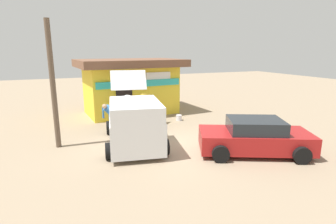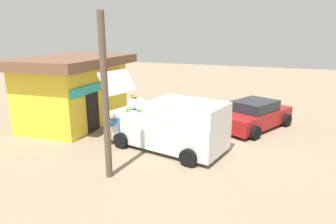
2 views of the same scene
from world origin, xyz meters
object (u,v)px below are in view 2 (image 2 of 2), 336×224
(customer_bending, at_px, (113,125))
(delivery_van, at_px, (170,124))
(parked_sedan, at_px, (254,115))
(unloaded_banana_pile, at_px, (117,130))
(storefront_bar, at_px, (75,89))
(vendor_standing, at_px, (134,112))
(paint_bucket, at_px, (146,116))

(customer_bending, bearing_deg, delivery_van, -76.75)
(parked_sedan, height_order, unloaded_banana_pile, parked_sedan)
(storefront_bar, relative_size, unloaded_banana_pile, 6.38)
(storefront_bar, relative_size, parked_sedan, 1.46)
(vendor_standing, height_order, paint_bucket, vendor_standing)
(storefront_bar, relative_size, customer_bending, 4.67)
(storefront_bar, bearing_deg, paint_bucket, -56.14)
(delivery_van, bearing_deg, unloaded_banana_pile, 79.14)
(paint_bucket, bearing_deg, parked_sedan, -83.76)
(delivery_van, bearing_deg, vendor_standing, 62.95)
(vendor_standing, relative_size, customer_bending, 1.25)
(parked_sedan, bearing_deg, paint_bucket, 96.24)
(parked_sedan, xyz_separation_m, customer_bending, (-4.39, 4.86, 0.22))
(storefront_bar, distance_m, customer_bending, 3.95)
(customer_bending, distance_m, paint_bucket, 3.90)
(paint_bucket, bearing_deg, delivery_van, -140.18)
(storefront_bar, xyz_separation_m, customer_bending, (-1.90, -3.36, -0.88))
(storefront_bar, relative_size, delivery_van, 1.22)
(storefront_bar, relative_size, vendor_standing, 3.74)
(unloaded_banana_pile, relative_size, paint_bucket, 3.19)
(unloaded_banana_pile, bearing_deg, vendor_standing, -45.06)
(delivery_van, distance_m, vendor_standing, 2.43)
(storefront_bar, height_order, customer_bending, storefront_bar)
(parked_sedan, bearing_deg, vendor_standing, 119.91)
(storefront_bar, xyz_separation_m, paint_bucket, (1.90, -2.84, -1.56))
(customer_bending, relative_size, unloaded_banana_pile, 1.37)
(vendor_standing, xyz_separation_m, unloaded_banana_pile, (-0.58, 0.58, -0.73))
(storefront_bar, distance_m, vendor_standing, 3.50)
(storefront_bar, bearing_deg, customer_bending, -119.49)
(parked_sedan, bearing_deg, unloaded_banana_pile, 121.83)
(delivery_van, relative_size, vendor_standing, 3.07)
(parked_sedan, height_order, vendor_standing, vendor_standing)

